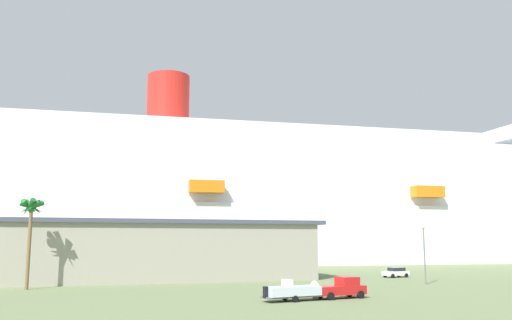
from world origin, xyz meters
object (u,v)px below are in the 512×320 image
at_px(pickup_truck, 341,288).
at_px(small_boat_on_trailer, 299,291).
at_px(parked_car_white_van, 396,272).
at_px(street_lamp, 424,245).
at_px(cruise_ship, 309,208).
at_px(palm_tree, 31,214).

xyz_separation_m(pickup_truck, small_boat_on_trailer, (-5.12, -0.92, -0.08)).
bearing_deg(parked_car_white_van, street_lamp, -103.88).
distance_m(cruise_ship, pickup_truck, 88.65).
xyz_separation_m(cruise_ship, palm_tree, (-62.48, -62.35, -5.40)).
height_order(small_boat_on_trailer, parked_car_white_van, small_boat_on_trailer).
relative_size(pickup_truck, small_boat_on_trailer, 0.74).
height_order(palm_tree, parked_car_white_van, palm_tree).
relative_size(cruise_ship, parked_car_white_van, 61.61).
distance_m(cruise_ship, street_lamp, 70.39).
relative_size(palm_tree, street_lamp, 1.38).
xyz_separation_m(pickup_truck, parked_car_white_van, (22.35, 27.03, -0.21)).
height_order(pickup_truck, small_boat_on_trailer, pickup_truck).
relative_size(small_boat_on_trailer, palm_tree, 0.70).
relative_size(pickup_truck, palm_tree, 0.52).
height_order(cruise_ship, palm_tree, cruise_ship).
xyz_separation_m(palm_tree, parked_car_white_van, (55.40, 6.88, -8.47)).
height_order(small_boat_on_trailer, palm_tree, palm_tree).
height_order(small_boat_on_trailer, street_lamp, street_lamp).
distance_m(palm_tree, street_lamp, 52.63).
height_order(pickup_truck, palm_tree, palm_tree).
bearing_deg(pickup_truck, parked_car_white_van, 50.42).
distance_m(small_boat_on_trailer, parked_car_white_van, 39.19).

